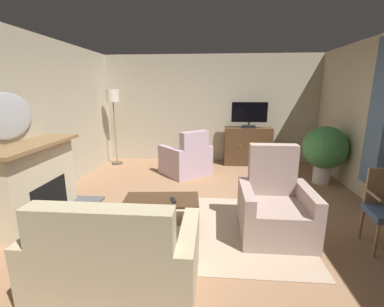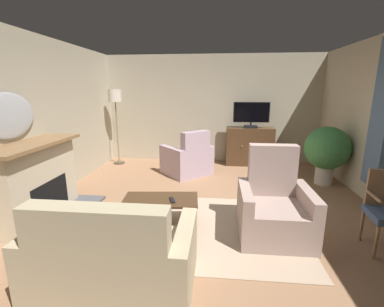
% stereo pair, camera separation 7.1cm
% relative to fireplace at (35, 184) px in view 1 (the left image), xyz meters
% --- Properties ---
extents(ground_plane, '(6.01, 6.85, 0.04)m').
position_rel_fireplace_xyz_m(ground_plane, '(2.43, 0.42, -0.56)').
color(ground_plane, '#936B4C').
extents(wall_back, '(6.01, 0.10, 2.71)m').
position_rel_fireplace_xyz_m(wall_back, '(2.43, 3.59, 0.81)').
color(wall_back, '#B2A88E').
rests_on(wall_back, ground_plane).
extents(wall_left, '(0.10, 6.85, 2.71)m').
position_rel_fireplace_xyz_m(wall_left, '(-0.33, 0.42, 0.81)').
color(wall_left, '#B2A88E').
rests_on(wall_left, ground_plane).
extents(curtain_panel_far, '(0.10, 0.44, 2.28)m').
position_rel_fireplace_xyz_m(curtain_panel_far, '(5.07, 0.97, 0.95)').
color(curtain_panel_far, slate).
extents(rug_central, '(2.28, 2.01, 0.01)m').
position_rel_fireplace_xyz_m(rug_central, '(2.60, -0.05, -0.54)').
color(rug_central, tan).
rests_on(rug_central, ground_plane).
extents(fireplace, '(0.93, 1.62, 1.14)m').
position_rel_fireplace_xyz_m(fireplace, '(0.00, 0.00, 0.00)').
color(fireplace, '#4C4C51').
rests_on(fireplace, ground_plane).
extents(wall_mirror_oval, '(0.06, 0.96, 0.63)m').
position_rel_fireplace_xyz_m(wall_mirror_oval, '(-0.25, -0.00, 0.96)').
color(wall_mirror_oval, '#B2B7BF').
extents(tv_cabinet, '(1.15, 0.46, 0.94)m').
position_rel_fireplace_xyz_m(tv_cabinet, '(3.38, 3.24, -0.10)').
color(tv_cabinet, '#352315').
rests_on(tv_cabinet, ground_plane).
extents(television, '(0.86, 0.20, 0.62)m').
position_rel_fireplace_xyz_m(television, '(3.38, 3.19, 0.73)').
color(television, black).
rests_on(television, tv_cabinet).
extents(coffee_table, '(1.05, 0.62, 0.41)m').
position_rel_fireplace_xyz_m(coffee_table, '(1.83, -0.07, -0.18)').
color(coffee_table, '#422B19').
rests_on(coffee_table, ground_plane).
extents(tv_remote, '(0.11, 0.18, 0.02)m').
position_rel_fireplace_xyz_m(tv_remote, '(2.00, -0.12, -0.12)').
color(tv_remote, black).
rests_on(tv_remote, coffee_table).
extents(sofa_floral, '(1.48, 0.88, 0.97)m').
position_rel_fireplace_xyz_m(sofa_floral, '(1.65, -1.28, -0.22)').
color(sofa_floral, tan).
rests_on(sofa_floral, ground_plane).
extents(armchair_in_far_corner, '(1.24, 1.24, 1.00)m').
position_rel_fireplace_xyz_m(armchair_in_far_corner, '(1.93, 2.31, -0.22)').
color(armchair_in_far_corner, '#AD93A3').
rests_on(armchair_in_far_corner, ground_plane).
extents(armchair_by_fireplace, '(0.89, 0.86, 1.14)m').
position_rel_fireplace_xyz_m(armchair_by_fireplace, '(3.33, -0.13, -0.19)').
color(armchair_by_fireplace, '#A3897F').
rests_on(armchair_by_fireplace, ground_plane).
extents(potted_plant_on_hearth_side, '(0.85, 0.85, 1.16)m').
position_rel_fireplace_xyz_m(potted_plant_on_hearth_side, '(4.73, 1.96, 0.16)').
color(potted_plant_on_hearth_side, beige).
rests_on(potted_plant_on_hearth_side, ground_plane).
extents(floor_lamp, '(0.31, 0.31, 1.86)m').
position_rel_fireplace_xyz_m(floor_lamp, '(0.07, 3.01, 0.98)').
color(floor_lamp, '#4C4233').
rests_on(floor_lamp, ground_plane).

